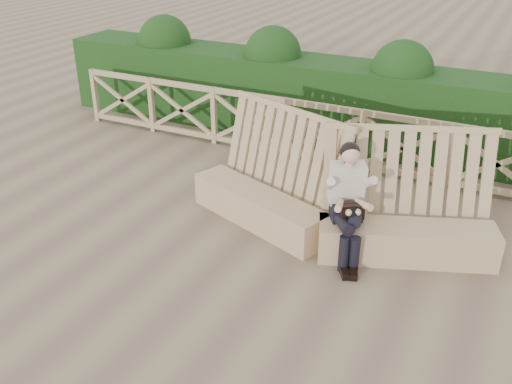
% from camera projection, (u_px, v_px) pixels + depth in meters
% --- Properties ---
extents(ground, '(60.00, 60.00, 0.00)m').
position_uv_depth(ground, '(221.00, 263.00, 7.29)').
color(ground, brown).
rests_on(ground, ground).
extents(bench, '(4.35, 1.50, 1.61)m').
position_uv_depth(bench, '(331.00, 211.00, 7.68)').
color(bench, '#937C54').
rests_on(bench, ground).
extents(woman, '(0.71, 0.96, 1.52)m').
position_uv_depth(woman, '(348.00, 199.00, 7.12)').
color(woman, black).
rests_on(woman, ground).
extents(guardrail, '(10.10, 0.09, 1.10)m').
position_uv_depth(guardrail, '(321.00, 134.00, 9.83)').
color(guardrail, '#81684B').
rests_on(guardrail, ground).
extents(hedge, '(12.00, 1.20, 1.50)m').
position_uv_depth(hedge, '(344.00, 104.00, 10.70)').
color(hedge, black).
rests_on(hedge, ground).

